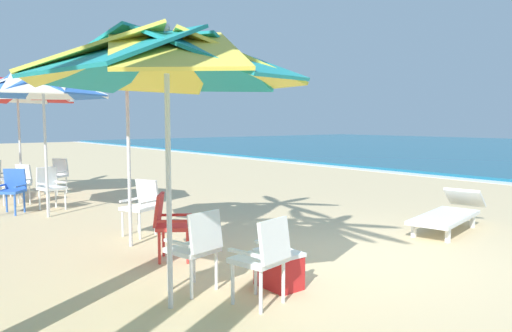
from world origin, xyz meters
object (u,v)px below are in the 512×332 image
object	(u,v)px
plastic_chair_0	(197,245)
plastic_chair_8	(57,174)
plastic_chair_3	(142,204)
sun_lounger_1	(449,213)
cooler_box	(279,269)
beach_umbrella_3	(17,91)
plastic_chair_5	(12,188)
beach_umbrella_0	(167,61)
plastic_chair_1	(264,255)
beach_umbrella_2	(43,85)
plastic_chair_4	(50,185)
plastic_chair_2	(169,222)
beach_umbrella_1	(127,70)
plastic_chair_6	(19,182)

from	to	relation	value
plastic_chair_0	plastic_chair_8	bearing A→B (deg)	173.55
plastic_chair_3	sun_lounger_1	bearing A→B (deg)	54.87
cooler_box	beach_umbrella_3	bearing A→B (deg)	-174.78
plastic_chair_5	sun_lounger_1	size ratio (longest dim) A/B	0.39
beach_umbrella_0	plastic_chair_0	world-z (taller)	beach_umbrella_0
plastic_chair_1	beach_umbrella_3	distance (m)	8.67
beach_umbrella_2	plastic_chair_5	xyz separation A→B (m)	(-0.82, -0.43, -1.95)
beach_umbrella_3	plastic_chair_4	bearing A→B (deg)	4.29
plastic_chair_3	plastic_chair_4	xyz separation A→B (m)	(-3.19, -0.50, 0.00)
plastic_chair_1	sun_lounger_1	size ratio (longest dim) A/B	0.39
beach_umbrella_0	plastic_chair_2	xyz separation A→B (m)	(-1.41, 0.76, -1.83)
plastic_chair_4	plastic_chair_8	distance (m)	2.29
plastic_chair_2	plastic_chair_5	size ratio (longest dim) A/B	1.00
beach_umbrella_0	plastic_chair_8	world-z (taller)	beach_umbrella_0
beach_umbrella_1	beach_umbrella_3	size ratio (longest dim) A/B	1.03
beach_umbrella_0	plastic_chair_4	distance (m)	6.40
plastic_chair_0	plastic_chair_1	xyz separation A→B (m)	(0.72, 0.31, 0.00)
beach_umbrella_1	plastic_chair_3	size ratio (longest dim) A/B	3.37
plastic_chair_0	beach_umbrella_2	distance (m)	5.45
plastic_chair_0	cooler_box	world-z (taller)	plastic_chair_0
beach_umbrella_0	plastic_chair_8	xyz separation A→B (m)	(-8.27, 1.34, -1.83)
plastic_chair_5	beach_umbrella_3	size ratio (longest dim) A/B	0.30
beach_umbrella_1	plastic_chair_8	xyz separation A→B (m)	(-5.90, 0.69, -2.00)
beach_umbrella_0	beach_umbrella_3	distance (m)	7.94
beach_umbrella_3	sun_lounger_1	bearing A→B (deg)	30.93
plastic_chair_3	plastic_chair_4	distance (m)	3.23
plastic_chair_5	cooler_box	size ratio (longest dim) A/B	1.73
plastic_chair_1	plastic_chair_5	xyz separation A→B (m)	(-6.63, -0.86, 0.00)
plastic_chair_3	sun_lounger_1	world-z (taller)	plastic_chair_3
plastic_chair_2	plastic_chair_3	size ratio (longest dim) A/B	1.00
plastic_chair_0	beach_umbrella_2	size ratio (longest dim) A/B	0.31
beach_umbrella_0	plastic_chair_8	size ratio (longest dim) A/B	3.08
sun_lounger_1	cooler_box	distance (m)	3.98
beach_umbrella_3	plastic_chair_1	bearing A→B (deg)	1.98
plastic_chair_1	beach_umbrella_3	bearing A→B (deg)	-178.02
plastic_chair_6	beach_umbrella_2	bearing A→B (deg)	3.15
plastic_chair_2	plastic_chair_0	bearing A→B (deg)	-15.36
plastic_chair_2	cooler_box	xyz separation A→B (m)	(1.63, 0.43, -0.30)
beach_umbrella_1	cooler_box	bearing A→B (deg)	11.82
beach_umbrella_1	beach_umbrella_2	size ratio (longest dim) A/B	1.04
plastic_chair_2	cooler_box	size ratio (longest dim) A/B	1.73
plastic_chair_2	beach_umbrella_0	bearing A→B (deg)	-28.24
plastic_chair_1	plastic_chair_8	xyz separation A→B (m)	(-8.78, 0.60, 0.00)
beach_umbrella_3	sun_lounger_1	distance (m)	9.44
beach_umbrella_3	cooler_box	size ratio (longest dim) A/B	5.68
plastic_chair_2	plastic_chair_3	distance (m)	1.54
plastic_chair_3	plastic_chair_6	bearing A→B (deg)	-168.19
beach_umbrella_3	cooler_box	bearing A→B (deg)	5.22
plastic_chair_0	plastic_chair_3	distance (m)	2.78
plastic_chair_1	plastic_chair_8	distance (m)	8.80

